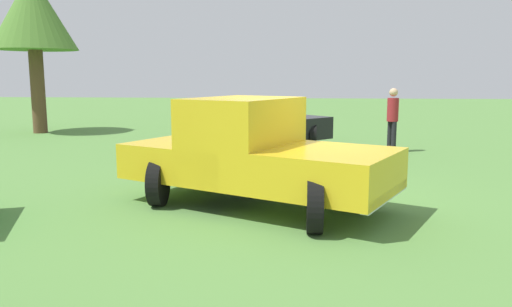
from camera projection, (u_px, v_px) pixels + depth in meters
ground_plane at (294, 197)px, 9.07m from camera, size 80.00×80.00×0.00m
pickup_truck at (250, 151)px, 8.32m from camera, size 3.70×4.88×1.81m
sedan_far at (257, 126)px, 14.73m from camera, size 4.64×4.56×1.50m
person_visitor at (393, 116)px, 14.23m from camera, size 0.42×0.42×1.83m
tree_back_right at (33, 14)px, 18.51m from camera, size 3.13×3.13×5.95m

